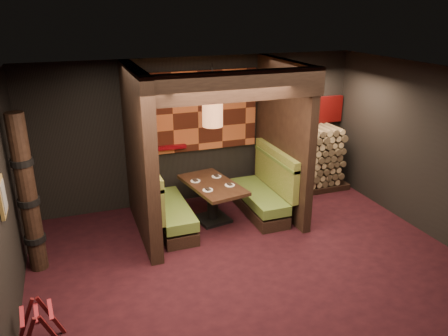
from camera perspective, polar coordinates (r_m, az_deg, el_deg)
floor at (r=6.82m, az=3.84°, el=-12.82°), size 6.50×5.50×0.02m
ceiling at (r=5.77m, az=4.53°, el=11.74°), size 6.50×5.50×0.02m
wall_back at (r=8.61m, az=-3.35°, el=4.91°), size 6.50×0.02×2.85m
wall_front at (r=4.10m, az=20.59°, el=-15.22°), size 6.50×0.02×2.85m
wall_left at (r=5.75m, az=-27.22°, el=-5.60°), size 0.02×5.50×2.85m
wall_right at (r=8.00m, az=26.03°, el=1.59°), size 0.02×5.50×2.85m
partition_left at (r=7.29m, az=-10.98°, el=1.66°), size 0.20×2.20×2.85m
partition_right at (r=8.14m, az=7.67°, el=3.84°), size 0.15×2.10×2.85m
header_beam at (r=6.43m, az=1.65°, el=10.62°), size 2.85×0.18×0.44m
tapa_back_panel at (r=8.46m, az=-3.47°, el=7.39°), size 2.40×0.06×1.55m
tapa_side_panel at (r=7.35m, az=-10.51°, el=5.31°), size 0.04×1.85×1.45m
lacquer_shelf at (r=8.43m, az=-7.00°, el=2.72°), size 0.60×0.12×0.07m
booth_bench_left at (r=7.74m, az=-7.63°, el=-5.21°), size 0.68×1.60×1.14m
booth_bench_right at (r=8.29m, az=5.23°, el=-3.29°), size 0.68×1.60×1.14m
dining_table at (r=7.91m, az=-1.52°, el=-3.58°), size 0.99×1.51×0.74m
place_settings at (r=7.82m, az=-1.53°, el=-1.94°), size 0.70×0.73×0.03m
pendant_lamp at (r=7.38m, az=-1.50°, el=7.18°), size 0.35×0.35×1.04m
framed_picture at (r=5.76m, az=-27.00°, el=-3.39°), size 0.05×0.36×0.46m
luggage_rack at (r=5.66m, az=-23.02°, el=-18.60°), size 0.62×0.46×0.63m
totem_column at (r=6.82m, az=-24.25°, el=-3.35°), size 0.31×0.31×2.40m
firewood_stack at (r=9.37m, az=10.99°, el=1.10°), size 1.73×0.70×1.36m
mosaic_header at (r=9.38m, az=10.36°, el=7.28°), size 1.83×0.10×0.56m
bay_front_post at (r=8.40m, az=7.40°, el=4.38°), size 0.08×0.08×2.85m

